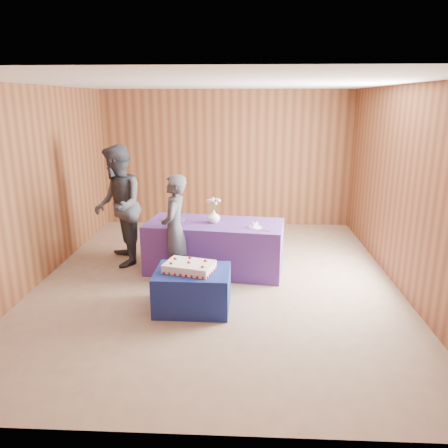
# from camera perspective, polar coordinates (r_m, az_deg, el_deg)

# --- Properties ---
(ground) EXTENTS (6.00, 6.00, 0.00)m
(ground) POSITION_cam_1_polar(r_m,az_deg,el_deg) (6.31, -0.90, -7.38)
(ground) COLOR gray
(ground) RESTS_ON ground
(room_shell) EXTENTS (5.04, 6.04, 2.72)m
(room_shell) POSITION_cam_1_polar(r_m,az_deg,el_deg) (5.84, -0.98, 9.10)
(room_shell) COLOR brown
(room_shell) RESTS_ON ground
(cake_table) EXTENTS (0.91, 0.71, 0.50)m
(cake_table) POSITION_cam_1_polar(r_m,az_deg,el_deg) (5.43, -4.12, -8.54)
(cake_table) COLOR navy
(cake_table) RESTS_ON ground
(serving_table) EXTENTS (2.10, 1.15, 0.75)m
(serving_table) POSITION_cam_1_polar(r_m,az_deg,el_deg) (6.55, -1.22, -2.97)
(serving_table) COLOR #49328A
(serving_table) RESTS_ON ground
(sheet_cake) EXTENTS (0.68, 0.55, 0.14)m
(sheet_cake) POSITION_cam_1_polar(r_m,az_deg,el_deg) (5.32, -4.56, -5.58)
(sheet_cake) COLOR white
(sheet_cake) RESTS_ON cake_table
(vase) EXTENTS (0.20, 0.20, 0.19)m
(vase) POSITION_cam_1_polar(r_m,az_deg,el_deg) (6.41, -1.35, 1.01)
(vase) COLOR white
(vase) RESTS_ON serving_table
(flower_spray) EXTENTS (0.21, 0.21, 0.16)m
(flower_spray) POSITION_cam_1_polar(r_m,az_deg,el_deg) (6.36, -1.37, 3.03)
(flower_spray) COLOR #2C6126
(flower_spray) RESTS_ON vase
(platter) EXTENTS (0.46, 0.46, 0.02)m
(platter) POSITION_cam_1_polar(r_m,az_deg,el_deg) (6.62, -6.59, 0.60)
(platter) COLOR #5D468D
(platter) RESTS_ON serving_table
(plate) EXTENTS (0.20, 0.20, 0.01)m
(plate) POSITION_cam_1_polar(r_m,az_deg,el_deg) (6.21, 4.08, -0.41)
(plate) COLOR silver
(plate) RESTS_ON serving_table
(cake_slice) EXTENTS (0.09, 0.09, 0.09)m
(cake_slice) POSITION_cam_1_polar(r_m,az_deg,el_deg) (6.19, 4.09, -0.05)
(cake_slice) COLOR white
(cake_slice) RESTS_ON plate
(knife) EXTENTS (0.24, 0.14, 0.00)m
(knife) POSITION_cam_1_polar(r_m,az_deg,el_deg) (6.08, 4.87, -0.82)
(knife) COLOR silver
(knife) RESTS_ON serving_table
(guest_left) EXTENTS (0.38, 0.57, 1.52)m
(guest_left) POSITION_cam_1_polar(r_m,az_deg,el_deg) (6.13, -6.48, -0.62)
(guest_left) COLOR #3D3D48
(guest_left) RESTS_ON ground
(guest_right) EXTENTS (0.97, 1.09, 1.86)m
(guest_right) POSITION_cam_1_polar(r_m,az_deg,el_deg) (6.88, -13.64, 2.29)
(guest_right) COLOR #373942
(guest_right) RESTS_ON ground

